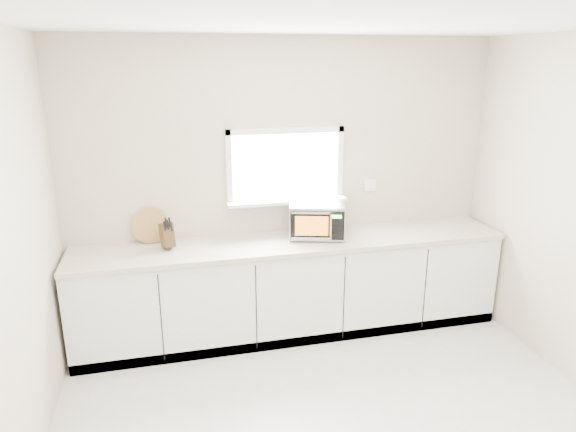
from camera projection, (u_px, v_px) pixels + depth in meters
name	position (u px, v px, depth m)	size (l,w,h in m)	color
back_wall	(285.00, 185.00, 4.80)	(4.00, 0.17, 2.70)	beige
cabinets	(293.00, 288.00, 4.79)	(3.92, 0.60, 0.88)	silver
countertop	(293.00, 243.00, 4.65)	(3.92, 0.64, 0.04)	beige
microwave	(317.00, 219.00, 4.71)	(0.58, 0.51, 0.32)	black
knife_block	(167.00, 235.00, 4.42)	(0.14, 0.22, 0.29)	#453018
cutting_board	(150.00, 226.00, 4.55)	(0.32, 0.32, 0.02)	#A87F41
coffee_grinder	(311.00, 222.00, 4.86)	(0.13, 0.13, 0.19)	#ADB0B4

